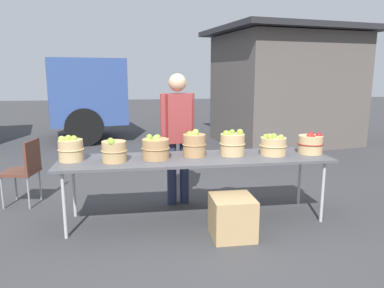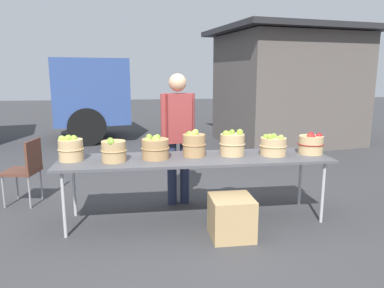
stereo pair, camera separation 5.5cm
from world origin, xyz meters
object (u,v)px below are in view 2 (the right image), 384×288
apple_basket_green_1 (114,151)px  apple_basket_green_2 (155,148)px  apple_basket_green_4 (232,144)px  apple_basket_red_0 (311,144)px  apple_basket_green_5 (273,146)px  market_table (196,160)px  produce_crate (231,217)px  folding_chair (26,166)px  apple_basket_green_3 (194,144)px  apple_basket_green_0 (71,149)px  vendor_adult (178,129)px

apple_basket_green_1 → apple_basket_green_2: (0.46, 0.07, 0.00)m
apple_basket_green_4 → apple_basket_red_0: (0.96, -0.06, -0.02)m
apple_basket_green_1 → apple_basket_green_5: size_ratio=0.89×
market_table → produce_crate: size_ratio=7.07×
apple_basket_green_1 → folding_chair: (-1.19, 0.88, -0.36)m
apple_basket_green_3 → apple_basket_green_5: bearing=-4.9°
market_table → apple_basket_green_4: bearing=8.4°
apple_basket_green_1 → apple_basket_red_0: same height
apple_basket_green_5 → apple_basket_red_0: size_ratio=1.05×
apple_basket_green_4 → apple_basket_red_0: apple_basket_green_4 is taller
apple_basket_green_0 → apple_basket_green_4: apple_basket_green_4 is taller
market_table → produce_crate: 0.78m
apple_basket_green_2 → produce_crate: apple_basket_green_2 is taller
market_table → apple_basket_green_0: apple_basket_green_0 is taller
apple_basket_red_0 → folding_chair: apple_basket_red_0 is taller
apple_basket_green_2 → vendor_adult: (0.32, 0.55, 0.13)m
vendor_adult → market_table: bearing=94.0°
apple_basket_green_3 → apple_basket_green_5: apple_basket_green_3 is taller
apple_basket_green_2 → apple_basket_green_3: (0.45, 0.07, 0.02)m
apple_basket_green_2 → folding_chair: apple_basket_green_2 is taller
apple_basket_green_5 → vendor_adult: vendor_adult is taller
folding_chair → apple_basket_green_2: bearing=74.3°
apple_basket_green_4 → produce_crate: apple_basket_green_4 is taller
apple_basket_green_2 → produce_crate: (0.76, -0.54, -0.66)m
folding_chair → apple_basket_green_0: bearing=53.7°
apple_basket_green_4 → produce_crate: 0.90m
apple_basket_green_3 → apple_basket_red_0: size_ratio=1.04×
apple_basket_green_4 → folding_chair: (-2.56, 0.75, -0.38)m
apple_basket_green_2 → apple_basket_green_5: (1.38, -0.01, -0.01)m
apple_basket_green_4 → folding_chair: size_ratio=0.36×
apple_basket_green_5 → apple_basket_green_3: bearing=175.1°
apple_basket_green_3 → folding_chair: size_ratio=0.37×
apple_basket_green_1 → apple_basket_green_3: (0.91, 0.14, 0.02)m
market_table → apple_basket_green_2: 0.49m
vendor_adult → apple_basket_red_0: bearing=149.9°
apple_basket_green_2 → vendor_adult: vendor_adult is taller
market_table → folding_chair: bearing=158.9°
market_table → apple_basket_green_4: 0.48m
apple_basket_green_0 → apple_basket_green_4: bearing=0.4°
apple_basket_green_1 → vendor_adult: 1.00m
market_table → produce_crate: market_table is taller
apple_basket_green_1 → folding_chair: size_ratio=0.33×
vendor_adult → apple_basket_green_0: bearing=11.6°
apple_basket_green_5 → apple_basket_green_4: bearing=171.7°
apple_basket_green_4 → apple_basket_green_5: bearing=-8.3°
market_table → apple_basket_green_2: bearing=178.9°
apple_basket_green_3 → apple_basket_green_4: apple_basket_green_3 is taller
produce_crate → folding_chair: bearing=150.9°
apple_basket_red_0 → folding_chair: bearing=167.1°
market_table → apple_basket_green_0: size_ratio=10.57×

